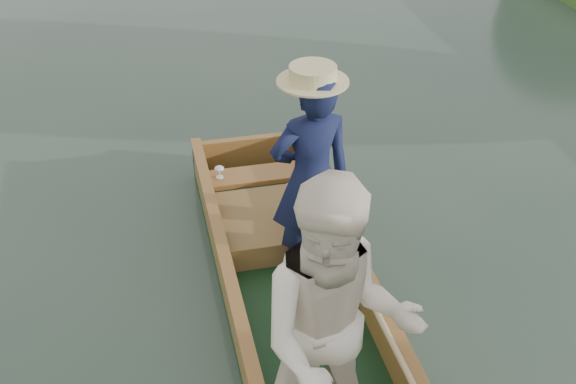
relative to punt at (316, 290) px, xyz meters
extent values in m
plane|color=#283D30|center=(0.02, 0.33, -0.77)|extent=(120.00, 120.00, 0.00)
cube|color=#133217|center=(0.02, 0.33, -0.73)|extent=(1.10, 5.00, 0.08)
cube|color=olive|center=(-0.49, 0.33, -0.53)|extent=(0.08, 5.00, 0.32)
cube|color=olive|center=(0.53, 0.33, -0.53)|extent=(0.08, 5.00, 0.32)
cube|color=olive|center=(0.02, 2.79, -0.53)|extent=(1.10, 0.08, 0.32)
cube|color=olive|center=(-0.49, 0.33, -0.35)|extent=(0.10, 5.00, 0.04)
cube|color=olive|center=(0.53, 0.33, -0.35)|extent=(0.10, 5.00, 0.04)
cube|color=olive|center=(0.02, 2.23, -0.47)|extent=(0.94, 0.30, 0.05)
imported|color=#13183C|center=(0.22, 1.03, 0.21)|extent=(0.69, 0.49, 1.79)
cylinder|color=beige|center=(0.22, 1.03, 1.06)|extent=(0.52, 0.52, 0.12)
imported|color=white|center=(-0.08, -0.74, 0.32)|extent=(1.07, 0.89, 2.02)
cube|color=brown|center=(-0.09, 1.57, -0.58)|extent=(0.85, 0.90, 0.22)
sphere|color=tan|center=(0.21, 1.47, -0.35)|extent=(0.21, 0.21, 0.21)
sphere|color=tan|center=(0.21, 1.46, -0.19)|extent=(0.16, 0.16, 0.16)
sphere|color=tan|center=(0.15, 1.46, -0.12)|extent=(0.06, 0.06, 0.06)
sphere|color=tan|center=(0.27, 1.46, -0.12)|extent=(0.06, 0.06, 0.06)
sphere|color=tan|center=(0.21, 1.40, -0.21)|extent=(0.06, 0.06, 0.06)
sphere|color=tan|center=(0.12, 1.45, -0.32)|extent=(0.07, 0.07, 0.07)
sphere|color=tan|center=(0.31, 1.45, -0.32)|extent=(0.07, 0.07, 0.07)
sphere|color=tan|center=(0.16, 1.44, -0.44)|extent=(0.09, 0.09, 0.09)
sphere|color=tan|center=(0.27, 1.44, -0.44)|extent=(0.09, 0.09, 0.09)
cylinder|color=silver|center=(-0.34, 2.23, -0.44)|extent=(0.07, 0.07, 0.01)
cylinder|color=silver|center=(-0.34, 2.23, -0.40)|extent=(0.01, 0.01, 0.08)
ellipsoid|color=silver|center=(-0.34, 2.23, -0.34)|extent=(0.09, 0.09, 0.05)
cylinder|color=tan|center=(0.45, 0.09, -0.31)|extent=(0.04, 3.86, 0.18)
camera|label=1|loc=(-1.00, -3.49, 3.19)|focal=45.00mm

